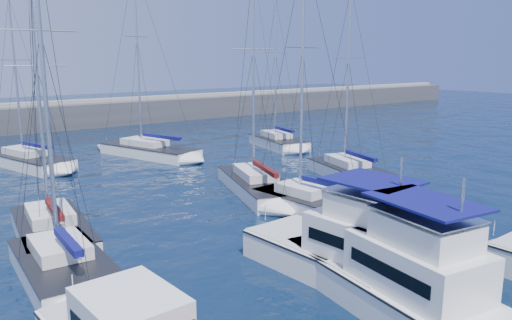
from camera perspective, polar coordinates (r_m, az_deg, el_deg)
ground at (r=22.31m, az=12.57°, el=-11.79°), size 220.00×220.00×0.00m
breakwater at (r=67.41m, az=-23.27°, el=4.12°), size 160.00×6.00×4.45m
motor_yacht_port_inner at (r=20.58m, az=10.82°, el=-10.34°), size 4.06×8.83×4.69m
motor_yacht_stbd_inner at (r=18.52m, az=16.13°, el=-13.18°), size 4.50×9.90×4.69m
sailboat_mid_a at (r=21.89m, az=-21.17°, el=-11.22°), size 3.35×6.84×15.65m
sailboat_mid_b at (r=26.41m, az=-22.26°, el=-7.47°), size 3.89×7.87×13.37m
sailboat_mid_c at (r=29.13m, az=5.94°, el=-4.81°), size 3.55×6.92×14.90m
sailboat_mid_d at (r=32.91m, az=0.18°, el=-2.88°), size 5.95×9.71×14.89m
sailboat_mid_e at (r=37.36m, az=10.69°, el=-1.32°), size 5.02×8.42×13.98m
sailboat_back_a at (r=44.59m, az=-24.50°, el=-0.10°), size 5.40×9.44×13.68m
sailboat_back_b at (r=46.03m, az=-12.11°, el=1.07°), size 6.10×10.42×16.98m
sailboat_back_c at (r=49.59m, az=2.55°, el=2.07°), size 4.50×7.89×14.77m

